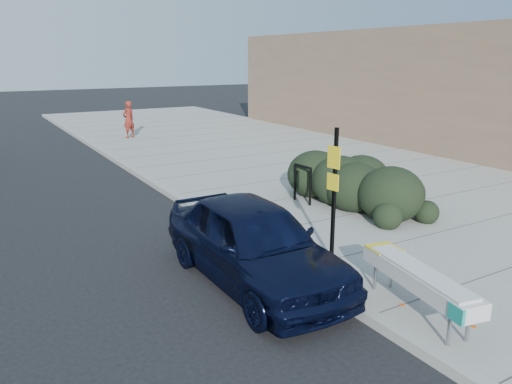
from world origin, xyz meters
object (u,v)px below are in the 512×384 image
bench (419,279)px  bike_rack (303,180)px  sedan_navy (254,242)px  sign_post (334,187)px  pedestrian (129,119)px

bench → bike_rack: bike_rack is taller
sedan_navy → bike_rack: bearing=43.6°
sign_post → sedan_navy: (-1.60, 0.21, -0.84)m
sedan_navy → sign_post: bearing=-7.4°
bench → sign_post: size_ratio=0.94×
bike_rack → sedan_navy: bearing=-139.9°
sedan_navy → pedestrian: pedestrian is taller
sign_post → pedestrian: sign_post is taller
bench → sedan_navy: bearing=131.0°
pedestrian → bike_rack: bearing=68.7°
bench → pedestrian: bearing=97.1°
bike_rack → pedestrian: bearing=89.1°
bike_rack → sign_post: bearing=-121.4°
bench → bike_rack: bearing=81.9°
pedestrian → bench: bearing=61.8°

